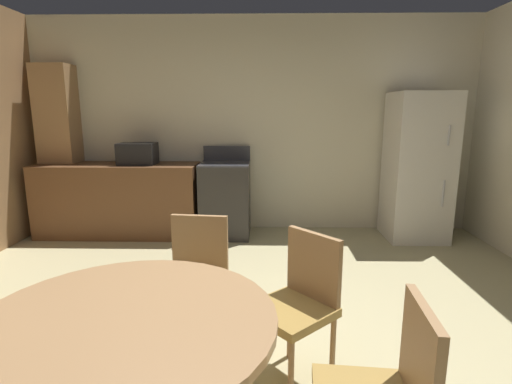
% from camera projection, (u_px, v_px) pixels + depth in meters
% --- Properties ---
extents(ground_plane, '(14.00, 14.00, 0.00)m').
position_uv_depth(ground_plane, '(239.00, 371.00, 2.38)').
color(ground_plane, tan).
extents(wall_back, '(5.92, 0.12, 2.70)m').
position_uv_depth(wall_back, '(253.00, 126.00, 5.09)').
color(wall_back, beige).
rests_on(wall_back, ground).
extents(kitchen_counter, '(1.98, 0.60, 0.90)m').
position_uv_depth(kitchen_counter, '(119.00, 200.00, 4.92)').
color(kitchen_counter, brown).
rests_on(kitchen_counter, ground).
extents(pantry_column, '(0.44, 0.36, 2.10)m').
position_uv_depth(pantry_column, '(61.00, 150.00, 4.99)').
color(pantry_column, '#9E754C').
rests_on(pantry_column, ground).
extents(oven_range, '(0.60, 0.60, 1.10)m').
position_uv_depth(oven_range, '(226.00, 199.00, 4.89)').
color(oven_range, '#2D2B28').
rests_on(oven_range, ground).
extents(refrigerator, '(0.68, 0.68, 1.76)m').
position_uv_depth(refrigerator, '(418.00, 167.00, 4.71)').
color(refrigerator, silver).
rests_on(refrigerator, ground).
extents(microwave, '(0.44, 0.32, 0.26)m').
position_uv_depth(microwave, '(138.00, 154.00, 4.79)').
color(microwave, black).
rests_on(microwave, kitchen_counter).
extents(dining_table, '(1.20, 1.20, 0.76)m').
position_uv_depth(dining_table, '(127.00, 354.00, 1.56)').
color(dining_table, '#9E754C').
rests_on(dining_table, ground).
extents(chair_north, '(0.44, 0.44, 0.87)m').
position_uv_depth(chair_north, '(196.00, 274.00, 2.56)').
color(chair_north, '#9E754C').
rests_on(chair_north, ground).
extents(chair_northeast, '(0.56, 0.56, 0.87)m').
position_uv_depth(chair_northeast, '(299.00, 299.00, 2.23)').
color(chair_northeast, '#9E754C').
rests_on(chair_northeast, ground).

